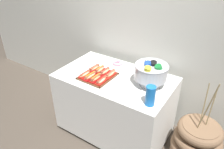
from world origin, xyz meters
TOP-DOWN VIEW (x-y plane):
  - ground_plane at (0.00, 0.00)m, footprint 10.00×10.00m
  - back_wall at (0.00, 0.54)m, footprint 6.00×0.10m
  - buffet_table at (0.00, 0.00)m, footprint 1.27×0.76m
  - floor_vase at (0.96, 0.12)m, footprint 0.53×0.53m
  - serving_tray at (-0.16, -0.10)m, footprint 0.34×0.37m
  - hot_dog_0 at (-0.27, -0.18)m, footprint 0.07×0.16m
  - hot_dog_1 at (-0.20, -0.19)m, footprint 0.07×0.19m
  - hot_dog_2 at (-0.12, -0.19)m, footprint 0.07×0.17m
  - hot_dog_3 at (-0.05, -0.19)m, footprint 0.06×0.16m
  - hot_dog_4 at (-0.27, -0.02)m, footprint 0.07×0.17m
  - hot_dog_5 at (-0.19, -0.02)m, footprint 0.07×0.16m
  - hot_dog_6 at (-0.12, -0.02)m, footprint 0.08×0.17m
  - hot_dog_7 at (-0.04, -0.03)m, footprint 0.06×0.17m
  - punch_bowl at (0.39, 0.06)m, footprint 0.34×0.34m
  - cup_stack at (0.52, -0.24)m, footprint 0.09×0.09m
  - donut at (-0.13, 0.26)m, footprint 0.12×0.12m

SIDE VIEW (x-z plane):
  - ground_plane at x=0.00m, z-range 0.00..0.00m
  - floor_vase at x=0.96m, z-range -0.29..0.75m
  - buffet_table at x=0.00m, z-range 0.02..0.81m
  - serving_tray at x=-0.16m, z-range 0.79..0.80m
  - donut at x=-0.13m, z-range 0.79..0.83m
  - hot_dog_0 at x=-0.27m, z-range 0.80..0.85m
  - hot_dog_1 at x=-0.20m, z-range 0.80..0.85m
  - hot_dog_7 at x=-0.04m, z-range 0.80..0.85m
  - hot_dog_3 at x=-0.05m, z-range 0.80..0.85m
  - hot_dog_2 at x=-0.12m, z-range 0.80..0.86m
  - hot_dog_4 at x=-0.27m, z-range 0.80..0.86m
  - hot_dog_5 at x=-0.19m, z-range 0.80..0.86m
  - hot_dog_6 at x=-0.12m, z-range 0.80..0.86m
  - cup_stack at x=0.52m, z-range 0.79..0.98m
  - punch_bowl at x=0.39m, z-range 0.81..1.09m
  - back_wall at x=0.00m, z-range 0.00..2.60m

